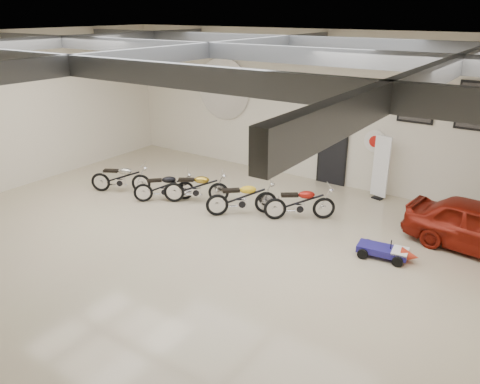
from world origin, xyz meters
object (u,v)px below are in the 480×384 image
Objects in this scene: motorcycle_black at (164,186)px; motorcycle_yellow at (242,197)px; motorcycle_gold at (196,187)px; banner_stand at (381,169)px; motorcycle_silver at (120,177)px; go_kart at (388,249)px; motorcycle_red at (300,202)px.

motorcycle_black is 2.62m from motorcycle_yellow.
motorcycle_gold reaches higher than motorcycle_black.
banner_stand is 0.97× the size of motorcycle_yellow.
go_kart is (8.58, 0.56, -0.24)m from motorcycle_silver.
motorcycle_silver is 5.94m from motorcycle_red.
motorcycle_red is (-1.32, -2.76, -0.47)m from banner_stand.
motorcycle_yellow is at bearing -18.66° from motorcycle_silver.
motorcycle_yellow is at bearing 170.41° from go_kart.
banner_stand is 3.10m from motorcycle_red.
motorcycle_gold is (-4.52, -3.44, -0.48)m from banner_stand.
motorcycle_black is at bearing 148.28° from motorcycle_yellow.
motorcycle_gold is 1.67m from motorcycle_yellow.
motorcycle_silver is 1.35× the size of go_kart.
motorcycle_silver is (-7.10, -4.16, -0.49)m from banner_stand.
motorcycle_black is at bearing -19.87° from motorcycle_silver.
go_kart is at bearing -53.64° from banner_stand.
motorcycle_black is 0.90× the size of motorcycle_yellow.
motorcycle_red reaches higher than motorcycle_black.
motorcycle_red is (4.11, 1.14, 0.04)m from motorcycle_black.
motorcycle_black is at bearing 173.23° from motorcycle_gold.
go_kart is at bearing -41.20° from motorcycle_black.
motorcycle_yellow is 1.67m from motorcycle_red.
motorcycle_yellow reaches higher than motorcycle_black.
motorcycle_black is 1.02m from motorcycle_gold.
motorcycle_red is (1.53, 0.65, -0.01)m from motorcycle_yellow.
motorcycle_gold is 3.27m from motorcycle_red.
go_kart is (6.91, 0.30, -0.21)m from motorcycle_black.
motorcycle_red reaches higher than motorcycle_gold.
motorcycle_gold is at bearing -16.71° from motorcycle_black.
motorcycle_yellow is 4.35m from go_kart.
motorcycle_gold is 1.37× the size of go_kart.
motorcycle_silver is at bearing -135.60° from banner_stand.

